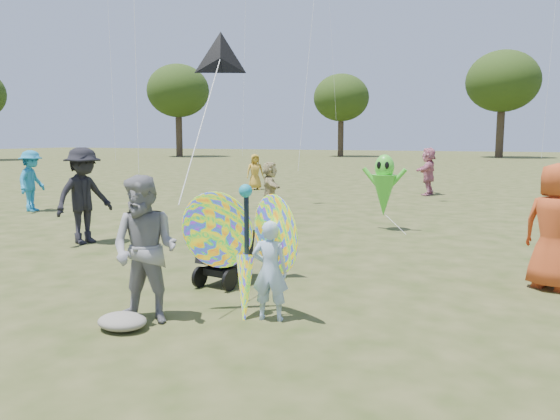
# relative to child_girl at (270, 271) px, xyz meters

# --- Properties ---
(ground) EXTENTS (160.00, 160.00, 0.00)m
(ground) POSITION_rel_child_girl_xyz_m (-0.27, -0.07, -0.59)
(ground) COLOR #51592B
(ground) RESTS_ON ground
(child_girl) EXTENTS (0.48, 0.36, 1.18)m
(child_girl) POSITION_rel_child_girl_xyz_m (0.00, 0.00, 0.00)
(child_girl) COLOR #A0BEE3
(child_girl) RESTS_ON ground
(adult_man) EXTENTS (0.89, 0.72, 1.71)m
(adult_man) POSITION_rel_child_girl_xyz_m (-1.29, -0.61, 0.26)
(adult_man) COLOR gray
(adult_man) RESTS_ON ground
(grey_bag) EXTENTS (0.57, 0.47, 0.18)m
(grey_bag) POSITION_rel_child_girl_xyz_m (-1.40, -0.93, -0.50)
(grey_bag) COLOR gray
(grey_bag) RESTS_ON ground
(crowd_a) EXTENTS (1.03, 0.90, 1.78)m
(crowd_a) POSITION_rel_child_girl_xyz_m (3.14, 2.71, 0.30)
(crowd_a) COLOR #B3431C
(crowd_a) RESTS_ON ground
(crowd_b) EXTENTS (0.98, 1.37, 1.93)m
(crowd_b) POSITION_rel_child_girl_xyz_m (-5.30, 2.83, 0.37)
(crowd_b) COLOR black
(crowd_b) RESTS_ON ground
(crowd_d) EXTENTS (1.03, 1.38, 1.45)m
(crowd_d) POSITION_rel_child_girl_xyz_m (-3.62, 8.31, 0.13)
(crowd_d) COLOR tan
(crowd_d) RESTS_ON ground
(crowd_g) EXTENTS (0.84, 0.78, 1.44)m
(crowd_g) POSITION_rel_child_girl_xyz_m (-6.94, 14.41, 0.13)
(crowd_g) COLOR gold
(crowd_g) RESTS_ON ground
(crowd_i) EXTENTS (0.96, 1.27, 1.75)m
(crowd_i) POSITION_rel_child_girl_xyz_m (-10.09, 6.02, 0.29)
(crowd_i) COLOR teal
(crowd_i) RESTS_ON ground
(crowd_j) EXTENTS (0.70, 1.67, 1.74)m
(crowd_j) POSITION_rel_child_girl_xyz_m (-0.16, 14.96, 0.28)
(crowd_j) COLOR #C47086
(crowd_j) RESTS_ON ground
(jogging_stroller) EXTENTS (0.59, 1.09, 1.09)m
(jogging_stroller) POSITION_rel_child_girl_xyz_m (-1.25, 1.29, 0.02)
(jogging_stroller) COLOR black
(jogging_stroller) RESTS_ON ground
(butterfly_kite) EXTENTS (1.74, 0.75, 1.78)m
(butterfly_kite) POSITION_rel_child_girl_xyz_m (-0.34, 0.05, 0.21)
(butterfly_kite) COLOR red
(butterfly_kite) RESTS_ON ground
(delta_kite_rig) EXTENTS (0.89, 2.09, 2.26)m
(delta_kite_rig) POSITION_rel_child_girl_xyz_m (-1.30, 1.24, 2.61)
(delta_kite_rig) COLOR black
(delta_kite_rig) RESTS_ON ground
(alien_kite) EXTENTS (1.12, 0.69, 1.74)m
(alien_kite) POSITION_rel_child_girl_xyz_m (-0.08, 6.69, 0.38)
(alien_kite) COLOR #49D331
(alien_kite) RESTS_ON ground
(tree_line) EXTENTS (91.78, 33.60, 10.79)m
(tree_line) POSITION_rel_child_girl_xyz_m (3.40, 44.92, 6.27)
(tree_line) COLOR #3A2D21
(tree_line) RESTS_ON ground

